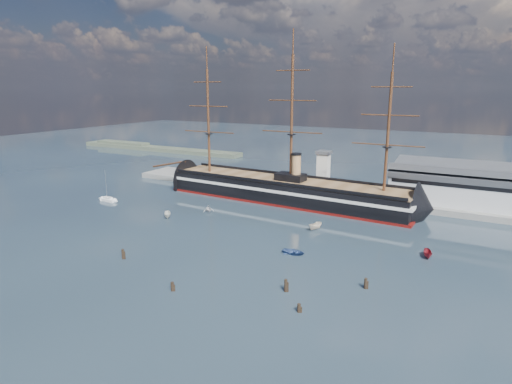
% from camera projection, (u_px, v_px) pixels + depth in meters
% --- Properties ---
extents(ground, '(600.00, 600.00, 0.00)m').
position_uv_depth(ground, '(276.00, 219.00, 131.72)').
color(ground, '#202C39').
rests_on(ground, ground).
extents(quay, '(180.00, 18.00, 2.00)m').
position_uv_depth(quay, '(343.00, 197.00, 157.84)').
color(quay, slate).
rests_on(quay, ground).
extents(warehouse, '(63.00, 21.00, 11.60)m').
position_uv_depth(warehouse, '(493.00, 188.00, 137.15)').
color(warehouse, '#B7BABC').
rests_on(warehouse, ground).
extents(quay_tower, '(5.00, 5.00, 15.00)m').
position_uv_depth(quay_tower, '(323.00, 171.00, 156.19)').
color(quay_tower, silver).
rests_on(quay_tower, ground).
extents(shoreline, '(120.00, 10.00, 4.00)m').
position_uv_depth(shoreline, '(147.00, 147.00, 276.89)').
color(shoreline, '#3F4C38').
rests_on(shoreline, ground).
extents(warship, '(113.28, 20.90, 53.94)m').
position_uv_depth(warship, '(281.00, 190.00, 151.54)').
color(warship, black).
rests_on(warship, ground).
extents(sailboat, '(7.19, 2.89, 11.20)m').
position_uv_depth(sailboat, '(108.00, 199.00, 151.62)').
color(sailboat, white).
rests_on(sailboat, ground).
extents(motorboat_a, '(5.97, 5.42, 2.37)m').
position_uv_depth(motorboat_a, '(168.00, 218.00, 132.19)').
color(motorboat_a, white).
rests_on(motorboat_a, ground).
extents(motorboat_b, '(1.54, 3.53, 1.62)m').
position_uv_depth(motorboat_b, '(293.00, 254.00, 103.72)').
color(motorboat_b, '#35508B').
rests_on(motorboat_b, ground).
extents(motorboat_c, '(6.42, 3.89, 2.42)m').
position_uv_depth(motorboat_c, '(315.00, 230.00, 121.47)').
color(motorboat_c, beige).
rests_on(motorboat_c, ground).
extents(motorboat_d, '(6.49, 6.57, 2.36)m').
position_uv_depth(motorboat_d, '(209.00, 212.00, 139.01)').
color(motorboat_d, silver).
rests_on(motorboat_d, ground).
extents(motorboat_f, '(5.77, 3.30, 2.18)m').
position_uv_depth(motorboat_f, '(428.00, 258.00, 101.55)').
color(motorboat_f, maroon).
rests_on(motorboat_f, ground).
extents(piling_near_left, '(0.64, 0.64, 3.13)m').
position_uv_depth(piling_near_left, '(123.00, 259.00, 100.81)').
color(piling_near_left, black).
rests_on(piling_near_left, ground).
extents(piling_near_mid, '(0.64, 0.64, 2.59)m').
position_uv_depth(piling_near_mid, '(173.00, 291.00, 84.95)').
color(piling_near_mid, black).
rests_on(piling_near_mid, ground).
extents(piling_near_right, '(0.64, 0.64, 3.34)m').
position_uv_depth(piling_near_right, '(286.00, 292.00, 84.66)').
color(piling_near_right, black).
rests_on(piling_near_right, ground).
extents(piling_far_right, '(0.64, 0.64, 2.96)m').
position_uv_depth(piling_far_right, '(365.00, 289.00, 85.90)').
color(piling_far_right, black).
rests_on(piling_far_right, ground).
extents(piling_extra, '(0.64, 0.64, 2.35)m').
position_uv_depth(piling_extra, '(299.00, 312.00, 76.91)').
color(piling_extra, black).
rests_on(piling_extra, ground).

